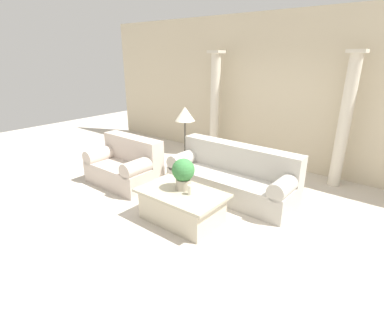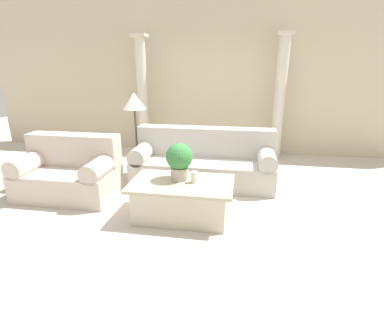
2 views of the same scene
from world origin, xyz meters
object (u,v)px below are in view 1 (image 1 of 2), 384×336
Objects in this scene: coffee_table at (182,206)px; potted_plant at (183,172)px; floor_lamp at (185,118)px; sofa_long at (233,177)px; loveseat at (126,165)px.

potted_plant is at bearing 115.63° from coffee_table.
coffee_table is 1.95m from floor_lamp.
coffee_table is at bearing -95.36° from sofa_long.
sofa_long is 1.63× the size of loveseat.
floor_lamp is at bearing 175.90° from sofa_long.
sofa_long reaches higher than coffee_table.
potted_plant is 0.33× the size of floor_lamp.
floor_lamp is (0.74, 0.91, 0.87)m from loveseat.
floor_lamp is at bearing 50.85° from loveseat.
floor_lamp reaches higher than loveseat.
sofa_long is 1.22m from potted_plant.
potted_plant is at bearing -10.22° from loveseat.
floor_lamp is at bearing 128.41° from coffee_table.
floor_lamp reaches higher than sofa_long.
sofa_long is 1.58× the size of floor_lamp.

